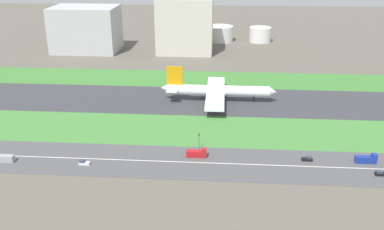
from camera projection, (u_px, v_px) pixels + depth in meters
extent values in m
plane|color=#5B564C|center=(182.00, 100.00, 239.05)|extent=(800.00, 800.00, 0.00)
cube|color=#38383D|center=(182.00, 100.00, 239.03)|extent=(280.00, 46.00, 0.10)
cube|color=#3D7A33|center=(188.00, 79.00, 276.88)|extent=(280.00, 36.00, 0.10)
cube|color=#427F38|center=(174.00, 129.00, 201.19)|extent=(280.00, 36.00, 0.10)
cube|color=#4C4C4F|center=(165.00, 161.00, 171.65)|extent=(280.00, 28.00, 0.10)
cube|color=silver|center=(165.00, 161.00, 171.63)|extent=(266.00, 0.50, 0.01)
cylinder|color=white|center=(219.00, 91.00, 235.24)|extent=(56.00, 6.00, 6.00)
cone|color=white|center=(273.00, 92.00, 233.20)|extent=(4.00, 5.70, 5.70)
cone|color=white|center=(165.00, 88.00, 237.01)|extent=(5.00, 5.40, 5.40)
cube|color=orange|center=(175.00, 76.00, 233.91)|extent=(9.00, 0.80, 11.00)
cube|color=white|center=(173.00, 88.00, 236.63)|extent=(6.00, 16.00, 0.60)
cube|color=white|center=(216.00, 84.00, 249.67)|extent=(10.00, 26.00, 1.00)
cylinder|color=gray|center=(217.00, 91.00, 244.90)|extent=(5.00, 3.20, 3.20)
cube|color=white|center=(215.00, 102.00, 221.98)|extent=(10.00, 26.00, 1.00)
cylinder|color=gray|center=(217.00, 102.00, 228.29)|extent=(5.00, 3.20, 3.20)
cylinder|color=black|center=(254.00, 99.00, 235.65)|extent=(1.00, 1.00, 3.20)
cylinder|color=black|center=(212.00, 96.00, 240.48)|extent=(1.00, 1.00, 3.20)
cylinder|color=black|center=(212.00, 100.00, 234.02)|extent=(1.00, 1.00, 3.20)
cube|color=silver|center=(84.00, 163.00, 169.00)|extent=(4.40, 1.80, 1.10)
cube|color=#333D4C|center=(82.00, 161.00, 168.67)|extent=(2.20, 1.66, 0.90)
cube|color=#B2191E|center=(196.00, 154.00, 174.86)|extent=(8.40, 2.50, 2.80)
cube|color=#B2191E|center=(204.00, 150.00, 173.89)|extent=(2.00, 2.30, 1.20)
cube|color=black|center=(381.00, 174.00, 161.06)|extent=(4.40, 1.80, 1.10)
cube|color=#333D4C|center=(379.00, 172.00, 160.74)|extent=(2.20, 1.66, 0.90)
cube|color=navy|center=(366.00, 159.00, 170.16)|extent=(8.40, 2.50, 2.80)
cube|color=navy|center=(375.00, 155.00, 169.19)|extent=(2.00, 2.30, 1.20)
cube|color=black|center=(307.00, 159.00, 172.08)|extent=(4.40, 1.80, 1.10)
cube|color=#333D4C|center=(309.00, 157.00, 171.64)|extent=(2.20, 1.66, 0.90)
cube|color=#99999E|center=(4.00, 158.00, 170.96)|extent=(8.40, 2.50, 2.80)
cylinder|color=#4C4C51|center=(199.00, 142.00, 181.60)|extent=(0.24, 0.24, 6.00)
cube|color=black|center=(199.00, 134.00, 180.23)|extent=(0.36, 0.36, 1.20)
sphere|color=#19D826|center=(199.00, 134.00, 179.94)|extent=(0.24, 0.24, 0.24)
cube|color=#B2B2B7|center=(86.00, 29.00, 343.60)|extent=(52.21, 37.48, 35.95)
cube|color=beige|center=(185.00, 26.00, 336.59)|extent=(44.28, 31.39, 43.60)
cylinder|color=silver|center=(187.00, 33.00, 383.87)|extent=(23.35, 23.35, 14.08)
cylinder|color=silver|center=(219.00, 34.00, 381.93)|extent=(24.75, 24.75, 13.71)
cylinder|color=silver|center=(260.00, 35.00, 379.52)|extent=(19.35, 19.35, 13.10)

